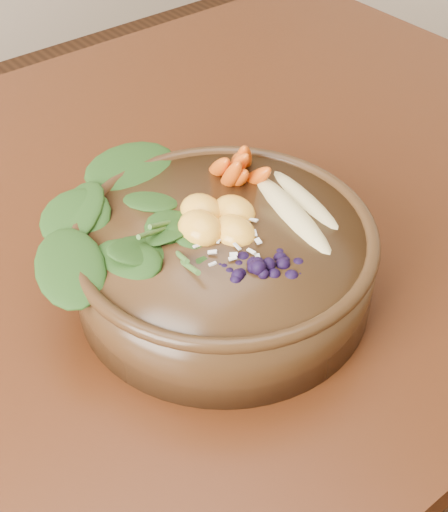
# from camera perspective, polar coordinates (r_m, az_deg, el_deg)

# --- Properties ---
(dining_table) EXTENTS (1.60, 0.90, 0.75)m
(dining_table) POSITION_cam_1_polar(r_m,az_deg,el_deg) (0.88, -12.16, -4.91)
(dining_table) COLOR #331C0C
(dining_table) RESTS_ON ground
(stoneware_bowl) EXTENTS (0.36, 0.36, 0.08)m
(stoneware_bowl) POSITION_cam_1_polar(r_m,az_deg,el_deg) (0.73, 0.00, -0.59)
(stoneware_bowl) COLOR #3D2713
(stoneware_bowl) RESTS_ON dining_table
(kale_heap) EXTENTS (0.23, 0.22, 0.05)m
(kale_heap) POSITION_cam_1_polar(r_m,az_deg,el_deg) (0.72, -5.67, 5.07)
(kale_heap) COLOR #214514
(kale_heap) RESTS_ON stoneware_bowl
(carrot_cluster) EXTENTS (0.07, 0.07, 0.08)m
(carrot_cluster) POSITION_cam_1_polar(r_m,az_deg,el_deg) (0.76, 0.88, 9.09)
(carrot_cluster) COLOR #D45613
(carrot_cluster) RESTS_ON stoneware_bowl
(banana_halves) EXTENTS (0.08, 0.17, 0.03)m
(banana_halves) POSITION_cam_1_polar(r_m,az_deg,el_deg) (0.73, 6.01, 4.95)
(banana_halves) COLOR #E0CC84
(banana_halves) RESTS_ON stoneware_bowl
(mandarin_cluster) EXTENTS (0.11, 0.11, 0.03)m
(mandarin_cluster) POSITION_cam_1_polar(r_m,az_deg,el_deg) (0.71, -0.55, 3.87)
(mandarin_cluster) COLOR #FDAC30
(mandarin_cluster) RESTS_ON stoneware_bowl
(blueberry_pile) EXTENTS (0.16, 0.13, 0.04)m
(blueberry_pile) POSITION_cam_1_polar(r_m,az_deg,el_deg) (0.65, 2.78, 0.23)
(blueberry_pile) COLOR black
(blueberry_pile) RESTS_ON stoneware_bowl
(coconut_flakes) EXTENTS (0.11, 0.09, 0.01)m
(coconut_flakes) POSITION_cam_1_polar(r_m,az_deg,el_deg) (0.69, 0.95, 1.22)
(coconut_flakes) COLOR white
(coconut_flakes) RESTS_ON stoneware_bowl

